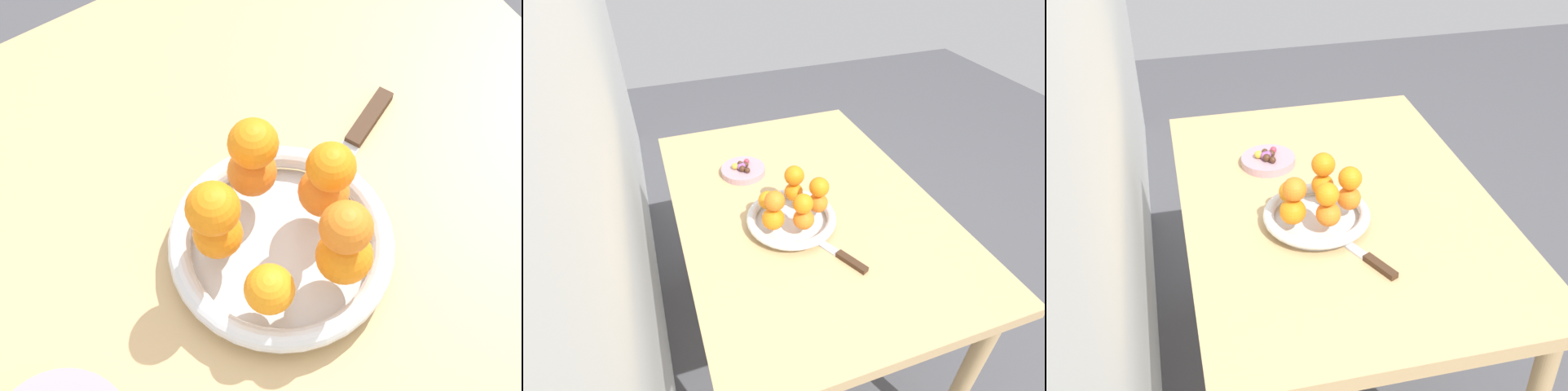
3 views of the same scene
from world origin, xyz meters
The scene contains 22 objects.
wall_back centered at (0.00, 0.53, 1.25)m, with size 4.00×0.05×2.50m, color silver.
dining_table centered at (0.00, 0.00, 0.65)m, with size 1.10×0.76×0.74m.
fruit_bowl centered at (-0.08, 0.07, 0.76)m, with size 0.25×0.25×0.04m.
candy_dish centered at (0.21, 0.13, 0.75)m, with size 0.15×0.15×0.02m, color #B28C99.
orange_0 centered at (-0.12, 0.14, 0.81)m, with size 0.06×0.06×0.06m, color orange.
orange_1 centered at (-0.15, 0.06, 0.81)m, with size 0.06×0.06×0.06m, color orange.
orange_2 centered at (-0.09, 0.00, 0.81)m, with size 0.06×0.06×0.06m, color orange.
orange_3 centered at (-0.02, 0.04, 0.81)m, with size 0.05×0.05×0.05m, color orange.
orange_4 centered at (-0.03, 0.13, 0.81)m, with size 0.05×0.05×0.05m, color orange.
orange_5 centered at (-0.02, 0.04, 0.86)m, with size 0.06×0.06×0.06m, color orange.
orange_6 centered at (-0.10, 0.00, 0.86)m, with size 0.05×0.05×0.05m, color orange.
orange_7 centered at (-0.15, 0.07, 0.86)m, with size 0.05×0.05×0.05m, color orange.
orange_8 centered at (-0.12, 0.13, 0.87)m, with size 0.05×0.05×0.05m, color orange.
candy_ball_0 centered at (0.18, 0.13, 0.77)m, with size 0.02×0.02×0.02m, color #472819.
candy_ball_1 centered at (0.21, 0.14, 0.77)m, with size 0.02×0.02×0.02m, color #8C4C99.
candy_ball_2 centered at (0.24, 0.12, 0.77)m, with size 0.02×0.02×0.02m, color #C6384C.
candy_ball_3 centered at (0.19, 0.14, 0.77)m, with size 0.02×0.02×0.02m, color #472819.
candy_ball_4 centered at (0.21, 0.15, 0.77)m, with size 0.02×0.02×0.02m, color #8C4C99.
candy_ball_5 centered at (0.22, 0.16, 0.77)m, with size 0.02×0.02×0.02m, color gold.
candy_ball_6 centered at (0.22, 0.12, 0.77)m, with size 0.02×0.02×0.02m, color #472819.
candy_ball_7 centered at (0.23, 0.14, 0.77)m, with size 0.02×0.02×0.02m, color #472819.
knife centered at (-0.22, 0.01, 0.75)m, with size 0.24×0.13×0.01m.
Camera 3 is at (-1.29, 0.38, 1.64)m, focal length 45.00 mm.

